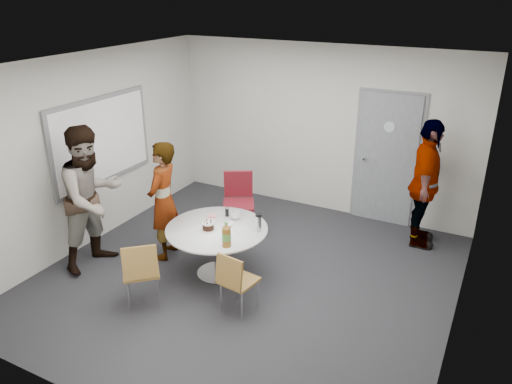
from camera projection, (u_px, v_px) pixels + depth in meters
The scene contains 15 objects.
floor at pixel (247, 277), 6.49m from camera, with size 5.00×5.00×0.00m, color black.
ceiling at pixel (246, 65), 5.44m from camera, with size 5.00×5.00×0.00m, color silver.
wall_back at pixel (321, 130), 8.01m from camera, with size 5.00×5.00×0.00m, color beige.
wall_left at pixel (91, 150), 7.02m from camera, with size 5.00×5.00×0.00m, color beige.
wall_right at pixel (470, 223), 4.90m from camera, with size 5.00×5.00×0.00m, color beige.
wall_front at pixel (95, 284), 3.92m from camera, with size 5.00×5.00×0.00m, color beige.
door at pixel (387, 159), 7.65m from camera, with size 1.02×0.17×2.12m.
whiteboard at pixel (102, 140), 7.13m from camera, with size 0.04×1.90×1.25m.
table at pixel (219, 235), 6.31m from camera, with size 1.29×1.29×0.99m.
chair_near_left at pixel (141, 269), 5.69m from camera, with size 0.59×0.59×0.85m.
chair_near_right at pixel (235, 278), 5.60m from camera, with size 0.42×0.45×0.77m.
chair_far at pixel (238, 196), 7.46m from camera, with size 0.63×0.65×0.95m.
person_main at pixel (163, 201), 6.69m from camera, with size 0.60×0.39×1.65m, color #A5C6EA.
person_left at pixel (92, 198), 6.44m from camera, with size 0.94×0.73×1.93m, color white.
person_right at pixel (425, 184), 6.96m from camera, with size 1.09×0.45×1.86m, color black.
Camera 1 is at (2.66, -4.87, 3.54)m, focal length 35.00 mm.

